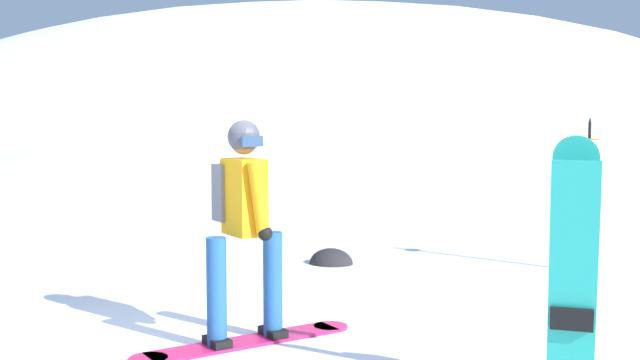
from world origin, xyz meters
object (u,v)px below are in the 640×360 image
(spare_snowboard, at_px, (573,269))
(rock_dark, at_px, (331,264))
(piste_marker_near, at_px, (588,183))
(snowboarder_main, at_px, (243,225))

(spare_snowboard, bearing_deg, rock_dark, 125.12)
(spare_snowboard, xyz_separation_m, rock_dark, (-2.64, 3.75, -0.83))
(piste_marker_near, bearing_deg, snowboarder_main, -125.70)
(piste_marker_near, height_order, rock_dark, piste_marker_near)
(piste_marker_near, relative_size, rock_dark, 3.37)
(snowboarder_main, height_order, rock_dark, snowboarder_main)
(snowboarder_main, bearing_deg, spare_snowboard, -13.18)
(piste_marker_near, bearing_deg, spare_snowboard, -92.73)
(snowboarder_main, distance_m, piste_marker_near, 4.44)
(snowboarder_main, bearing_deg, piste_marker_near, 54.30)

